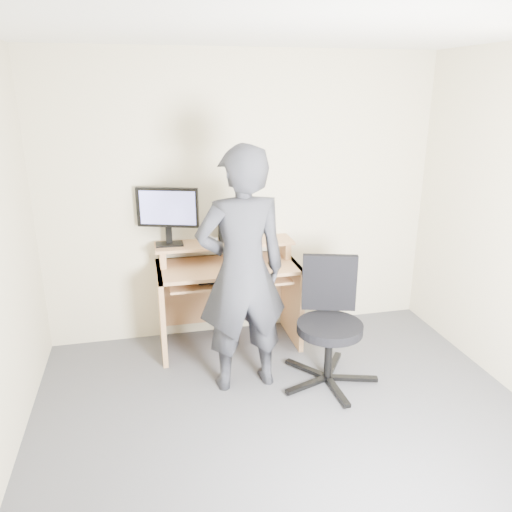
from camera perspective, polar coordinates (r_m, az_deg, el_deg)
name	(u,v)px	position (r m, az deg, el deg)	size (l,w,h in m)	color
ground	(300,447)	(3.43, 5.01, -20.89)	(3.50, 3.50, 0.00)	#505055
back_wall	(243,199)	(4.44, -1.45, 6.53)	(3.50, 0.02, 2.50)	beige
ceiling	(314,18)	(2.67, 6.67, 25.40)	(3.50, 3.50, 0.02)	white
desk	(227,284)	(4.40, -3.36, -3.17)	(1.20, 0.60, 0.91)	tan
monitor	(168,211)	(4.24, -10.07, 5.07)	(0.51, 0.20, 0.50)	black
external_drive	(223,230)	(4.36, -3.79, 3.03)	(0.07, 0.13, 0.20)	black
travel_mug	(246,231)	(4.38, -1.11, 2.91)	(0.07, 0.07, 0.17)	#B5B6BA
smartphone	(250,242)	(4.33, -0.66, 1.65)	(0.07, 0.13, 0.01)	black
charger	(207,244)	(4.24, -5.67, 1.35)	(0.04, 0.04, 0.04)	black
headphones	(209,241)	(4.37, -5.44, 1.75)	(0.16, 0.16, 0.02)	silver
keyboard	(226,278)	(4.20, -3.49, -2.54)	(0.46, 0.18, 0.03)	black
mouse	(273,263)	(4.24, 1.99, -0.85)	(0.10, 0.06, 0.04)	black
office_chair	(329,317)	(3.88, 8.38, -6.97)	(0.76, 0.72, 0.95)	black
person	(242,272)	(3.60, -1.61, -1.85)	(0.67, 0.44, 1.84)	black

